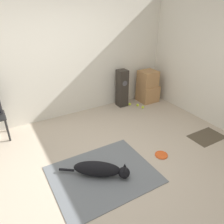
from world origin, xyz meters
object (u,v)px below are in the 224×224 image
at_px(frisbee, 161,155).
at_px(tennis_ball_near_speaker, 130,104).
at_px(cardboard_box_lower, 148,93).
at_px(floor_speaker, 122,88).
at_px(tennis_ball_by_boxes, 138,105).
at_px(tennis_ball_loose_on_carpet, 143,107).
at_px(cardboard_box_upper, 148,78).
at_px(dog, 100,169).

bearing_deg(frisbee, tennis_ball_near_speaker, 71.20).
relative_size(cardboard_box_lower, floor_speaker, 0.51).
bearing_deg(floor_speaker, tennis_ball_by_boxes, -39.15).
bearing_deg(cardboard_box_lower, frisbee, -122.20).
bearing_deg(tennis_ball_near_speaker, tennis_ball_by_boxes, -45.47).
relative_size(tennis_ball_by_boxes, tennis_ball_loose_on_carpet, 1.00).
distance_m(cardboard_box_lower, floor_speaker, 0.78).
relative_size(cardboard_box_lower, cardboard_box_upper, 1.10).
bearing_deg(tennis_ball_by_boxes, dog, -138.77).
xyz_separation_m(tennis_ball_by_boxes, tennis_ball_loose_on_carpet, (0.04, -0.16, 0.00)).
relative_size(frisbee, floor_speaker, 0.24).
distance_m(cardboard_box_lower, tennis_ball_by_boxes, 0.48).
xyz_separation_m(tennis_ball_near_speaker, tennis_ball_loose_on_carpet, (0.18, -0.30, 0.00)).
xyz_separation_m(frisbee, cardboard_box_lower, (1.22, 1.93, 0.19)).
height_order(floor_speaker, tennis_ball_near_speaker, floor_speaker).
height_order(cardboard_box_upper, tennis_ball_near_speaker, cardboard_box_upper).
height_order(cardboard_box_upper, tennis_ball_loose_on_carpet, cardboard_box_upper).
xyz_separation_m(frisbee, tennis_ball_near_speaker, (0.65, 1.92, 0.02)).
distance_m(frisbee, tennis_ball_by_boxes, 1.95).
distance_m(dog, tennis_ball_near_speaker, 2.55).
relative_size(frisbee, cardboard_box_upper, 0.52).
xyz_separation_m(cardboard_box_upper, tennis_ball_near_speaker, (-0.54, -0.02, -0.57)).
xyz_separation_m(dog, floor_speaker, (1.61, 1.94, 0.33)).
distance_m(tennis_ball_near_speaker, tennis_ball_loose_on_carpet, 0.35).
relative_size(dog, tennis_ball_loose_on_carpet, 13.59).
relative_size(cardboard_box_lower, tennis_ball_near_speaker, 7.05).
bearing_deg(cardboard_box_lower, dog, -141.85).
height_order(tennis_ball_near_speaker, tennis_ball_loose_on_carpet, same).
bearing_deg(tennis_ball_near_speaker, cardboard_box_upper, 2.52).
distance_m(cardboard_box_lower, cardboard_box_upper, 0.40).
distance_m(cardboard_box_upper, tennis_ball_by_boxes, 0.72).
bearing_deg(cardboard_box_upper, frisbee, -121.63).
bearing_deg(tennis_ball_loose_on_carpet, tennis_ball_by_boxes, 103.93).
bearing_deg(tennis_ball_loose_on_carpet, floor_speaker, 130.43).
bearing_deg(cardboard_box_upper, tennis_ball_by_boxes, -157.25).
relative_size(dog, tennis_ball_near_speaker, 13.59).
height_order(frisbee, cardboard_box_lower, cardboard_box_lower).
bearing_deg(tennis_ball_near_speaker, frisbee, -108.80).
distance_m(floor_speaker, tennis_ball_by_boxes, 0.58).
xyz_separation_m(cardboard_box_lower, tennis_ball_by_boxes, (-0.42, -0.16, -0.17)).
distance_m(frisbee, cardboard_box_lower, 2.29).
height_order(dog, cardboard_box_lower, cardboard_box_lower).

